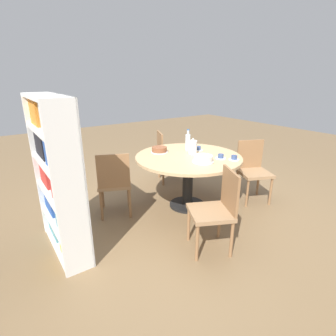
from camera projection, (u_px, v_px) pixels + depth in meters
name	position (u px, v px, depth m)	size (l,w,h in m)	color
ground_plane	(187.00, 205.00, 3.79)	(14.00, 14.00, 0.00)	brown
dining_table	(188.00, 165.00, 3.58)	(1.44, 1.44, 0.75)	black
chair_a	(168.00, 155.00, 4.54)	(0.55, 0.55, 0.88)	olive
chair_b	(114.00, 182.00, 3.39)	(0.55, 0.55, 0.88)	olive
chair_c	(216.00, 208.00, 2.71)	(0.56, 0.56, 0.88)	olive
chair_d	(253.00, 169.00, 3.86)	(0.56, 0.56, 0.88)	olive
bookshelf	(60.00, 177.00, 2.61)	(0.96, 0.28, 1.61)	silver
coffee_pot	(193.00, 147.00, 3.61)	(0.12, 0.12, 0.22)	white
water_bottle	(188.00, 142.00, 3.79)	(0.07, 0.07, 0.30)	silver
cake_main	(203.00, 159.00, 3.27)	(0.27, 0.27, 0.09)	silver
cake_second	(159.00, 150.00, 3.69)	(0.24, 0.24, 0.08)	silver
cup_a	(221.00, 157.00, 3.42)	(0.14, 0.14, 0.06)	white
cup_b	(198.00, 149.00, 3.81)	(0.14, 0.14, 0.06)	white
cup_c	(234.00, 158.00, 3.37)	(0.14, 0.14, 0.06)	white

